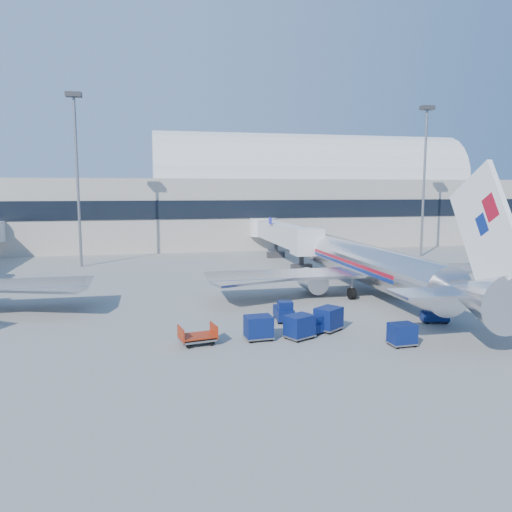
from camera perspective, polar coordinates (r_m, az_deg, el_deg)
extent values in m
plane|color=gray|center=(42.14, 3.39, -6.44)|extent=(260.00, 260.00, 0.00)
cube|color=#B2AA9E|center=(96.50, -20.52, 4.61)|extent=(170.00, 28.00, 12.00)
cube|color=black|center=(82.70, -21.94, 4.82)|extent=(170.00, 0.40, 3.00)
cylinder|color=silver|center=(100.31, 5.95, 8.57)|extent=(60.00, 18.00, 18.00)
cylinder|color=silver|center=(50.53, 12.57, -0.91)|extent=(3.80, 28.00, 3.80)
sphere|color=silver|center=(63.40, 7.30, 0.91)|extent=(3.72, 3.72, 3.72)
cone|color=silver|center=(35.96, 23.94, -4.14)|extent=(3.80, 6.00, 3.80)
cube|color=maroon|center=(51.39, 12.11, -0.47)|extent=(3.85, 20.16, 0.32)
cube|color=navy|center=(51.45, 12.10, -0.88)|extent=(3.85, 20.16, 0.32)
cube|color=white|center=(34.98, 24.81, 2.79)|extent=(0.35, 7.79, 8.74)
cube|color=silver|center=(36.32, 23.50, -3.68)|extent=(11.00, 3.00, 0.18)
cube|color=silver|center=(49.72, 13.03, -1.76)|extent=(32.00, 5.00, 0.28)
cylinder|color=#B7B7BC|center=(49.23, 6.43, -2.82)|extent=(2.10, 3.80, 2.10)
cylinder|color=#B7B7BC|center=(53.71, 17.64, -2.26)|extent=(2.10, 3.80, 2.10)
cylinder|color=black|center=(60.95, 8.20, -1.70)|extent=(0.40, 0.90, 0.90)
cube|color=silver|center=(72.10, 2.88, 2.64)|extent=(2.70, 24.00, 2.70)
cube|color=silver|center=(60.45, 5.86, 1.66)|extent=(3.40, 3.20, 3.20)
cylinder|color=silver|center=(83.22, 0.83, 3.31)|extent=(4.40, 4.40, 3.00)
cube|color=#2D2D30|center=(62.79, 5.22, -0.14)|extent=(0.50, 0.50, 3.00)
cube|color=#2D2D30|center=(62.98, 5.20, -1.35)|extent=(2.60, 1.00, 0.90)
cube|color=#2D2D30|center=(75.20, 2.28, 1.16)|extent=(0.50, 0.50, 3.00)
cube|color=#2D2D30|center=(75.36, 2.27, 0.14)|extent=(2.60, 1.00, 0.90)
cube|color=navy|center=(71.57, 1.65, 4.05)|extent=(0.12, 1.40, 0.90)
cylinder|color=slate|center=(69.98, -19.70, 7.80)|extent=(0.36, 0.36, 22.00)
cube|color=#2D2D30|center=(71.01, -20.13, 16.95)|extent=(2.00, 1.20, 0.60)
cylinder|color=slate|center=(80.59, 18.64, 7.76)|extent=(0.36, 0.36, 22.00)
cube|color=#2D2D30|center=(81.49, 18.98, 15.72)|extent=(2.00, 1.20, 0.60)
cube|color=#9E9E96|center=(51.45, 22.51, -3.93)|extent=(3.00, 0.55, 0.90)
cube|color=#9E9E96|center=(53.38, 25.44, -3.69)|extent=(3.00, 0.55, 0.90)
cube|color=#0A174D|center=(36.40, 7.22, -7.96)|extent=(2.26, 1.81, 0.66)
cube|color=#0A174D|center=(35.96, 6.75, -7.27)|extent=(1.10, 1.14, 0.61)
cylinder|color=black|center=(37.22, 7.53, -7.99)|extent=(0.53, 0.39, 0.49)
cube|color=#0A174D|center=(41.19, 19.76, -6.52)|extent=(2.19, 1.44, 0.66)
cube|color=#0A174D|center=(40.93, 19.21, -5.82)|extent=(0.97, 1.03, 0.61)
cylinder|color=black|center=(41.83, 20.49, -6.67)|extent=(0.52, 0.30, 0.49)
cube|color=#0A174D|center=(39.39, 3.18, -6.51)|extent=(1.47, 2.65, 0.84)
cube|color=#0A174D|center=(38.70, 3.34, -5.75)|extent=(1.19, 1.08, 0.78)
cylinder|color=black|center=(40.22, 2.23, -6.65)|extent=(0.29, 0.64, 0.62)
cube|color=#0A174D|center=(36.84, 8.28, -6.99)|extent=(2.35, 2.27, 1.49)
cube|color=slate|center=(37.04, 8.26, -8.12)|extent=(2.46, 2.37, 0.10)
cylinder|color=black|center=(37.92, 8.12, -7.77)|extent=(0.43, 0.38, 0.41)
cube|color=#0A174D|center=(34.70, 4.99, -7.91)|extent=(2.24, 2.06, 1.45)
cube|color=slate|center=(34.90, 4.97, -9.06)|extent=(2.35, 2.15, 0.10)
cylinder|color=black|center=(35.75, 5.17, -8.69)|extent=(0.43, 0.32, 0.40)
cube|color=#0A174D|center=(34.33, 0.29, -8.05)|extent=(1.89, 1.52, 1.45)
cube|color=slate|center=(34.53, 0.29, -9.21)|extent=(2.00, 1.58, 0.10)
cylinder|color=black|center=(35.24, 1.14, -8.90)|extent=(0.41, 0.19, 0.40)
cube|color=#0A174D|center=(34.46, 16.37, -8.47)|extent=(1.69, 1.36, 1.30)
cube|color=slate|center=(34.64, 16.33, -9.51)|extent=(1.79, 1.41, 0.09)
cylinder|color=black|center=(35.37, 16.77, -9.20)|extent=(0.37, 0.17, 0.36)
cube|color=slate|center=(33.72, -6.68, -9.40)|extent=(2.63, 2.03, 0.13)
cube|color=maroon|center=(33.66, -6.69, -9.05)|extent=(2.64, 2.08, 0.09)
cylinder|color=black|center=(34.52, -5.74, -9.27)|extent=(0.46, 0.25, 0.43)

